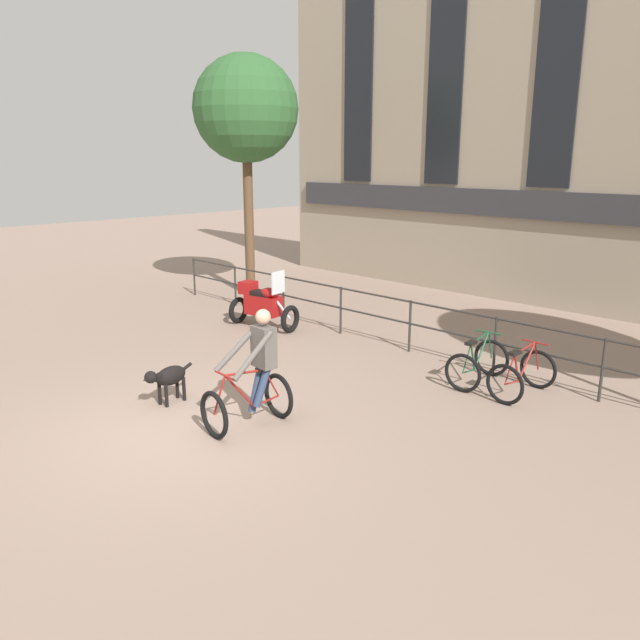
{
  "coord_description": "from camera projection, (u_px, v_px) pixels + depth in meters",
  "views": [
    {
      "loc": [
        7.14,
        -4.5,
        3.76
      ],
      "look_at": [
        -0.19,
        2.86,
        1.05
      ],
      "focal_mm": 35.0,
      "sensor_mm": 36.0,
      "label": 1
    }
  ],
  "objects": [
    {
      "name": "parked_bicycle_near_lamp",
      "position": [
        478.0,
        364.0,
        10.62
      ],
      "size": [
        0.74,
        1.15,
        0.86
      ],
      "rotation": [
        0.0,
        0.0,
        3.21
      ],
      "color": "black",
      "rests_on": "ground_plane"
    },
    {
      "name": "dog",
      "position": [
        168.0,
        377.0,
        9.73
      ],
      "size": [
        0.32,
        0.95,
        0.63
      ],
      "rotation": [
        0.0,
        0.0,
        0.12
      ],
      "color": "black",
      "rests_on": "ground_plane"
    },
    {
      "name": "canal_railing",
      "position": [
        410.0,
        317.0,
        12.3
      ],
      "size": [
        15.05,
        0.05,
        1.05
      ],
      "color": "#2D2B28",
      "rests_on": "ground_plane"
    },
    {
      "name": "ground_plane",
      "position": [
        188.0,
        429.0,
        8.91
      ],
      "size": [
        60.0,
        60.0,
        0.0
      ],
      "primitive_type": "plane",
      "color": "gray"
    },
    {
      "name": "parked_bicycle_mid_left",
      "position": [
        522.0,
        375.0,
        10.06
      ],
      "size": [
        0.7,
        1.13,
        0.86
      ],
      "rotation": [
        0.0,
        0.0,
        3.11
      ],
      "color": "black",
      "rests_on": "ground_plane"
    },
    {
      "name": "building_facade",
      "position": [
        563.0,
        79.0,
        15.03
      ],
      "size": [
        18.0,
        0.72,
        11.27
      ],
      "color": "gray",
      "rests_on": "ground_plane"
    },
    {
      "name": "cyclist_with_bike",
      "position": [
        255.0,
        375.0,
        8.88
      ],
      "size": [
        0.78,
        1.22,
        1.7
      ],
      "rotation": [
        0.0,
        0.0,
        -0.08
      ],
      "color": "black",
      "rests_on": "ground_plane"
    },
    {
      "name": "parked_motorcycle",
      "position": [
        263.0,
        304.0,
        14.1
      ],
      "size": [
        1.71,
        0.92,
        1.35
      ],
      "rotation": [
        0.0,
        0.0,
        1.77
      ],
      "color": "black",
      "rests_on": "ground_plane"
    },
    {
      "name": "tree_canalside_left",
      "position": [
        246.0,
        110.0,
        16.35
      ],
      "size": [
        2.78,
        2.78,
        6.39
      ],
      "color": "brown",
      "rests_on": "ground_plane"
    }
  ]
}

